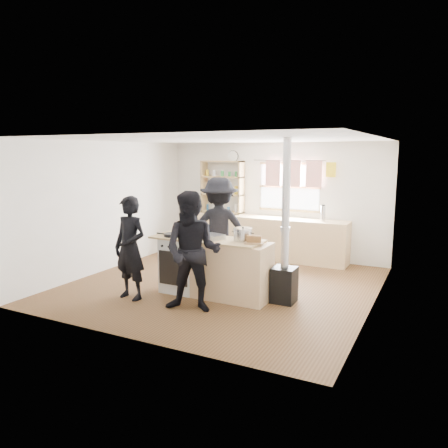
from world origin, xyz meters
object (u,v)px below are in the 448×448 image
Objects in this scene: person_near_left at (130,248)px; stockpot_stove at (194,230)px; thermos at (323,213)px; stockpot_counter at (243,234)px; person_far at (219,228)px; skillet_greens at (173,235)px; bread_board at (254,240)px; person_near_right at (193,252)px; cooking_island at (215,267)px; roast_tray at (213,236)px; flue_heater at (285,262)px.

stockpot_stove is at bearing 62.78° from person_near_left.
thermos is at bearing 59.10° from stockpot_stove.
stockpot_counter is 0.16× the size of person_far.
person_near_left is (-0.40, -0.60, -0.15)m from skillet_greens.
bread_board is at bearing 3.44° from skillet_greens.
person_near_right reaches higher than person_near_left.
cooking_island is at bearing 90.15° from person_far.
thermos is at bearing 69.23° from roast_tray.
skillet_greens is at bearing -122.29° from stockpot_stove.
person_near_right is at bearing -86.83° from cooking_island.
stockpot_stove is 0.13× the size of person_near_left.
thermos is 2.82m from bread_board.
person_far reaches higher than stockpot_stove.
flue_heater is at bearing -0.72° from stockpot_stove.
bread_board is 0.20× the size of person_near_left.
stockpot_counter is 0.12× the size of flue_heater.
person_far reaches higher than stockpot_counter.
roast_tray is 0.72m from bread_board.
person_far is at bearing 135.43° from stockpot_counter.
roast_tray is 0.53m from stockpot_stove.
person_near_left reaches higher than stockpot_stove.
thermos is 1.54× the size of stockpot_stove.
roast_tray is 0.16× the size of flue_heater.
flue_heater is at bearing 27.52° from person_near_right.
flue_heater is at bearing 10.50° from roast_tray.
stockpot_stove is 1.22m from bread_board.
cooking_island is at bearing 177.21° from bread_board.
cooking_island is at bearing -169.71° from flue_heater.
stockpot_stove is at bearing 105.25° from person_near_right.
stockpot_counter is (0.96, -0.14, 0.03)m from stockpot_stove.
roast_tray is at bearing -162.61° from cooking_island.
skillet_greens is 1.87m from flue_heater.
roast_tray is at bearing 178.13° from bread_board.
skillet_greens is (-0.72, -0.12, 0.49)m from cooking_island.
bread_board is at bearing 115.56° from person_far.
person_near_right reaches higher than stockpot_stove.
skillet_greens is 0.73m from person_near_left.
roast_tray is 1.30m from person_near_left.
stockpot_stove is (-0.47, 0.23, 0.03)m from roast_tray.
stockpot_counter reaches higher than roast_tray.
flue_heater reaches higher than person_near_right.
person_near_left reaches higher than stockpot_counter.
person_near_right is at bearing -116.59° from stockpot_counter.
roast_tray is at bearing -26.00° from stockpot_stove.
person_far is (0.72, 1.63, 0.11)m from person_near_left.
stockpot_counter is at bearing -101.92° from thermos.
thermos is 0.96× the size of bread_board.
stockpot_stove is at bearing 154.00° from roast_tray.
roast_tray is 1.00m from person_far.
person_near_right is (0.04, -0.75, 0.41)m from cooking_island.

